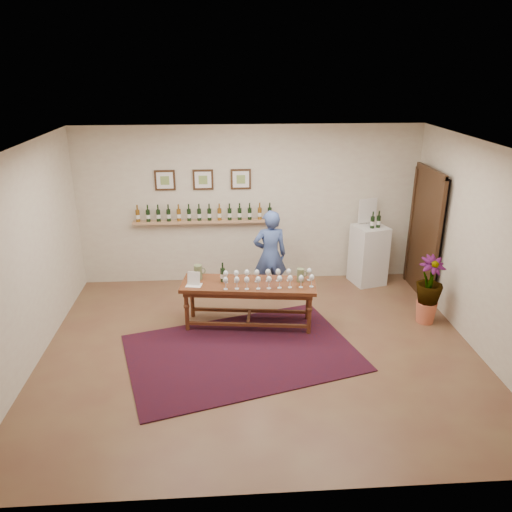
{
  "coord_description": "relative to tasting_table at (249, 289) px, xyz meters",
  "views": [
    {
      "loc": [
        -0.46,
        -6.02,
        3.75
      ],
      "look_at": [
        0.0,
        0.8,
        1.1
      ],
      "focal_mm": 35.0,
      "sensor_mm": 36.0,
      "label": 1
    }
  ],
  "objects": [
    {
      "name": "tasting_table",
      "position": [
        0.0,
        0.0,
        0.0
      ],
      "size": [
        2.05,
        0.87,
        0.7
      ],
      "rotation": [
        0.0,
        0.0,
        -0.12
      ],
      "color": "#442411",
      "rests_on": "ground"
    },
    {
      "name": "rug",
      "position": [
        -0.14,
        -0.79,
        -0.59
      ],
      "size": [
        3.5,
        2.8,
        0.02
      ],
      "primitive_type": "cube",
      "rotation": [
        0.0,
        0.0,
        0.28
      ],
      "color": "#4F0E10",
      "rests_on": "ground"
    },
    {
      "name": "info_sign",
      "position": [
        2.2,
        1.62,
        0.71
      ],
      "size": [
        0.34,
        0.11,
        0.48
      ],
      "primitive_type": "cube",
      "rotation": [
        0.0,
        0.0,
        0.26
      ],
      "color": "silver",
      "rests_on": "display_pedestal"
    },
    {
      "name": "table_glasses",
      "position": [
        0.29,
        -0.09,
        0.21
      ],
      "size": [
        1.45,
        0.34,
        0.2
      ],
      "primitive_type": null,
      "rotation": [
        0.0,
        0.0,
        -0.0
      ],
      "color": "silver",
      "rests_on": "tasting_table"
    },
    {
      "name": "pedestal_bottles",
      "position": [
        2.29,
        1.38,
        0.62
      ],
      "size": [
        0.32,
        0.16,
        0.3
      ],
      "primitive_type": null,
      "rotation": [
        0.0,
        0.0,
        0.26
      ],
      "color": "black",
      "rests_on": "display_pedestal"
    },
    {
      "name": "ground",
      "position": [
        0.12,
        -0.72,
        -0.6
      ],
      "size": [
        6.0,
        6.0,
        0.0
      ],
      "primitive_type": "plane",
      "color": "brown",
      "rests_on": "ground"
    },
    {
      "name": "display_pedestal",
      "position": [
        2.24,
        1.46,
        -0.07
      ],
      "size": [
        0.65,
        0.65,
        1.07
      ],
      "primitive_type": "cube",
      "rotation": [
        0.0,
        0.0,
        0.26
      ],
      "color": "silver",
      "rests_on": "ground"
    },
    {
      "name": "pitcher_right",
      "position": [
        0.78,
        0.01,
        0.21
      ],
      "size": [
        0.15,
        0.15,
        0.2
      ],
      "primitive_type": null,
      "rotation": [
        0.0,
        0.0,
        -0.16
      ],
      "color": "#5A6740",
      "rests_on": "tasting_table"
    },
    {
      "name": "menu_card",
      "position": [
        -0.8,
        -0.02,
        0.21
      ],
      "size": [
        0.25,
        0.2,
        0.2
      ],
      "primitive_type": "cube",
      "rotation": [
        0.0,
        0.0,
        -0.2
      ],
      "color": "silver",
      "rests_on": "tasting_table"
    },
    {
      "name": "potted_plant",
      "position": [
        2.73,
        -0.08,
        -0.06
      ],
      "size": [
        0.57,
        0.57,
        0.92
      ],
      "rotation": [
        0.0,
        0.0,
        0.19
      ],
      "color": "#C76142",
      "rests_on": "ground"
    },
    {
      "name": "table_bottles",
      "position": [
        -0.37,
        0.12,
        0.25
      ],
      "size": [
        0.29,
        0.2,
        0.28
      ],
      "primitive_type": null,
      "rotation": [
        0.0,
        0.0,
        -0.21
      ],
      "color": "black",
      "rests_on": "tasting_table"
    },
    {
      "name": "room_shell",
      "position": [
        2.23,
        1.14,
        0.52
      ],
      "size": [
        6.0,
        6.0,
        6.0
      ],
      "color": "beige",
      "rests_on": "ground"
    },
    {
      "name": "person",
      "position": [
        0.41,
        0.93,
        0.17
      ],
      "size": [
        0.6,
        0.42,
        1.55
      ],
      "primitive_type": "imported",
      "rotation": [
        0.0,
        0.0,
        3.24
      ],
      "color": "#3B518B",
      "rests_on": "ground"
    },
    {
      "name": "pitcher_left",
      "position": [
        -0.75,
        0.2,
        0.22
      ],
      "size": [
        0.17,
        0.17,
        0.22
      ],
      "primitive_type": null,
      "rotation": [
        0.0,
        0.0,
        -0.22
      ],
      "color": "#5A6740",
      "rests_on": "tasting_table"
    }
  ]
}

